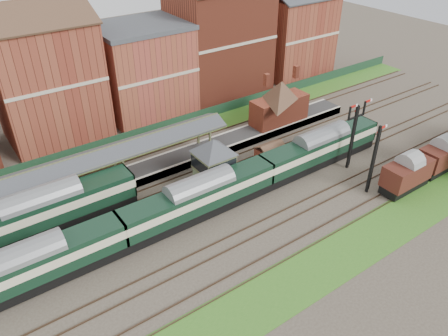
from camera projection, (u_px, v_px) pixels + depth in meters
ground at (254, 192)px, 47.23m from camera, size 160.00×160.00×0.00m
grass_back at (179, 134)px, 58.17m from camera, size 90.00×4.50×0.06m
grass_front at (338, 256)px, 39.00m from camera, size 90.00×5.00×0.06m
fence at (171, 124)px, 59.15m from camera, size 90.00×0.12×1.50m
platform at (169, 163)px, 51.21m from camera, size 55.00×3.40×1.00m
signal_box at (214, 163)px, 46.27m from camera, size 5.40×5.40×6.00m
brick_hut at (270, 156)px, 51.24m from camera, size 3.20×2.64×2.94m
station_building at (280, 101)px, 57.60m from camera, size 8.10×8.10×5.90m
canopy at (116, 148)px, 46.07m from camera, size 26.00×3.89×4.08m
semaphore_bracket at (353, 133)px, 48.86m from camera, size 3.60×0.25×8.18m
semaphore_siding at (373, 159)px, 45.06m from camera, size 1.23×0.25×8.00m
town_backdrop at (142, 65)px, 60.46m from camera, size 69.00×10.00×16.00m
dmu_train at (200, 197)px, 42.68m from camera, size 50.00×2.63×3.84m
platform_railcar at (44, 211)px, 40.68m from camera, size 17.55×2.77×4.04m
goods_van_a at (407, 174)px, 46.59m from camera, size 5.86×2.54×3.56m
goods_van_b at (441, 156)px, 49.72m from camera, size 5.76×2.50×3.50m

